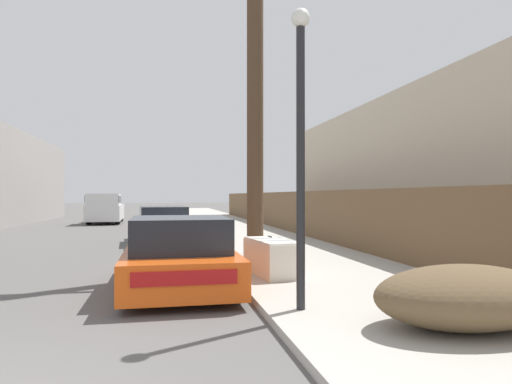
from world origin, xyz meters
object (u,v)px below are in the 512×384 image
(street_lamp, at_px, (301,132))
(brush_pile, at_px, (465,297))
(discarded_fridge, at_px, (271,257))
(car_parked_mid, at_px, (163,226))
(utility_pole, at_px, (255,70))
(parked_sports_car_red, at_px, (179,256))
(pickup_truck, at_px, (105,209))

(street_lamp, height_order, brush_pile, street_lamp)
(discarded_fridge, relative_size, street_lamp, 0.42)
(car_parked_mid, xyz_separation_m, utility_pole, (2.17, -5.97, 4.04))
(street_lamp, bearing_deg, brush_pile, -36.98)
(car_parked_mid, xyz_separation_m, street_lamp, (1.89, -10.56, 1.94))
(utility_pole, bearing_deg, street_lamp, -93.50)
(discarded_fridge, height_order, brush_pile, brush_pile)
(parked_sports_car_red, relative_size, pickup_truck, 0.75)
(utility_pole, bearing_deg, parked_sports_car_red, -129.25)
(pickup_truck, bearing_deg, car_parked_mid, 103.60)
(car_parked_mid, height_order, utility_pole, utility_pole)
(discarded_fridge, distance_m, street_lamp, 3.51)
(pickup_truck, distance_m, street_lamp, 23.64)
(car_parked_mid, bearing_deg, discarded_fridge, -79.14)
(discarded_fridge, bearing_deg, brush_pile, -77.69)
(parked_sports_car_red, bearing_deg, brush_pile, -48.72)
(pickup_truck, bearing_deg, discarded_fridge, 103.51)
(car_parked_mid, height_order, street_lamp, street_lamp)
(parked_sports_car_red, relative_size, utility_pole, 0.45)
(discarded_fridge, height_order, street_lamp, street_lamp)
(discarded_fridge, height_order, parked_sports_car_red, parked_sports_car_red)
(car_parked_mid, height_order, brush_pile, car_parked_mid)
(parked_sports_car_red, xyz_separation_m, pickup_truck, (-3.78, 20.64, 0.32))
(discarded_fridge, relative_size, brush_pile, 0.78)
(parked_sports_car_red, relative_size, car_parked_mid, 0.94)
(discarded_fridge, distance_m, parked_sports_car_red, 1.87)
(discarded_fridge, height_order, pickup_truck, pickup_truck)
(discarded_fridge, xyz_separation_m, parked_sports_car_red, (-1.81, -0.48, 0.12))
(discarded_fridge, distance_m, pickup_truck, 20.92)
(pickup_truck, relative_size, utility_pole, 0.61)
(pickup_truck, relative_size, street_lamp, 1.31)
(utility_pole, relative_size, brush_pile, 4.05)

